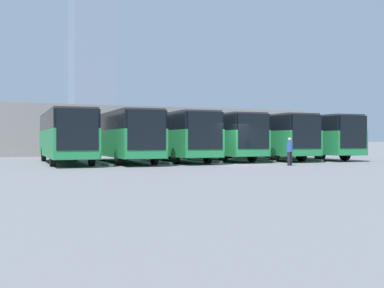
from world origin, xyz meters
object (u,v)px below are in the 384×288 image
object	(u,v)px
bus_0	(303,136)
bus_2	(216,136)
pedestrian	(290,151)
bus_1	(262,136)
bus_3	(173,135)
bus_4	(123,135)
bus_5	(65,135)

from	to	relation	value
bus_0	bus_2	xyz separation A→B (m)	(7.39, -0.74, 0.00)
pedestrian	bus_1	bearing A→B (deg)	-139.80
bus_0	pedestrian	size ratio (longest dim) A/B	7.32
bus_3	pedestrian	bearing A→B (deg)	120.77
bus_0	bus_2	distance (m)	7.42
bus_1	pedestrian	xyz separation A→B (m)	(3.14, 8.12, -0.95)
bus_4	bus_5	world-z (taller)	same
bus_3	pedestrian	distance (m)	9.04
bus_0	bus_3	xyz separation A→B (m)	(11.08, -0.02, 0.00)
bus_1	bus_2	distance (m)	3.73
bus_3	bus_4	distance (m)	3.70
bus_0	bus_2	world-z (taller)	same
bus_3	bus_4	world-z (taller)	same
bus_3	pedestrian	size ratio (longest dim) A/B	7.32
bus_5	pedestrian	size ratio (longest dim) A/B	7.32
bus_0	bus_1	size ratio (longest dim) A/B	1.00
bus_0	bus_5	size ratio (longest dim) A/B	1.00
bus_0	bus_5	distance (m)	18.47
bus_0	pedestrian	distance (m)	10.49
bus_2	pedestrian	size ratio (longest dim) A/B	7.32
bus_1	bus_3	xyz separation A→B (m)	(7.39, 0.20, 0.00)
bus_0	bus_1	world-z (taller)	same
bus_1	bus_5	distance (m)	14.78
bus_2	bus_3	xyz separation A→B (m)	(3.69, 0.72, 0.00)
bus_1	pedestrian	world-z (taller)	bus_1
bus_2	pedestrian	xyz separation A→B (m)	(-0.55, 8.64, -0.95)
pedestrian	bus_3	bearing A→B (deg)	-90.44
bus_1	bus_5	bearing A→B (deg)	2.87
bus_2	bus_5	world-z (taller)	same
bus_1	bus_4	size ratio (longest dim) A/B	1.00
bus_2	bus_0	bearing A→B (deg)	176.90
bus_0	bus_5	bearing A→B (deg)	2.15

